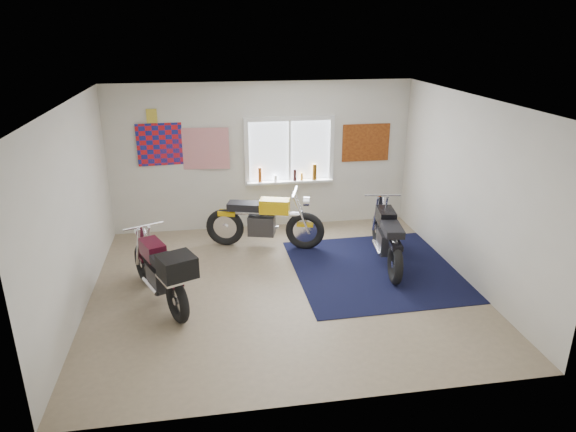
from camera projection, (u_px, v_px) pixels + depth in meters
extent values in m
plane|color=#9E896B|center=(283.00, 287.00, 7.55)|extent=(5.50, 5.50, 0.00)
plane|color=white|center=(283.00, 101.00, 6.60)|extent=(5.50, 5.50, 0.00)
plane|color=silver|center=(262.00, 157.00, 9.38)|extent=(5.50, 0.00, 5.50)
plane|color=silver|center=(324.00, 285.00, 4.76)|extent=(5.50, 0.00, 5.50)
plane|color=silver|center=(74.00, 211.00, 6.66)|extent=(0.00, 5.00, 5.00)
plane|color=silver|center=(469.00, 190.00, 7.49)|extent=(0.00, 5.00, 5.00)
cube|color=black|center=(375.00, 269.00, 8.07)|extent=(2.55, 2.65, 0.01)
cube|color=white|center=(289.00, 151.00, 9.41)|extent=(1.50, 0.02, 1.10)
cube|color=white|center=(290.00, 119.00, 9.19)|extent=(1.66, 0.06, 0.08)
cube|color=white|center=(290.00, 182.00, 9.60)|extent=(1.66, 0.06, 0.08)
cube|color=white|center=(247.00, 153.00, 9.28)|extent=(0.08, 0.06, 1.10)
cube|color=white|center=(331.00, 149.00, 9.52)|extent=(0.08, 0.06, 1.10)
cube|color=white|center=(290.00, 151.00, 9.40)|extent=(0.04, 0.06, 1.10)
cube|color=white|center=(290.00, 182.00, 9.54)|extent=(1.60, 0.16, 0.04)
cylinder|color=#914115|center=(260.00, 175.00, 9.39)|extent=(0.07, 0.07, 0.28)
cylinder|color=white|center=(276.00, 178.00, 9.46)|extent=(0.06, 0.06, 0.12)
cylinder|color=black|center=(295.00, 175.00, 9.50)|extent=(0.06, 0.06, 0.22)
cylinder|color=orange|center=(302.00, 177.00, 9.53)|extent=(0.05, 0.05, 0.14)
cylinder|color=brown|center=(315.00, 172.00, 9.54)|extent=(0.09, 0.09, 0.30)
plane|color=red|center=(166.00, 144.00, 9.00)|extent=(1.00, 0.07, 1.00)
plane|color=red|center=(204.00, 149.00, 9.12)|extent=(0.90, 0.09, 0.90)
cube|color=gold|center=(152.00, 116.00, 8.80)|extent=(0.18, 0.02, 0.24)
cube|color=#A54C14|center=(366.00, 143.00, 9.59)|extent=(0.90, 0.03, 0.70)
torus|color=black|center=(305.00, 231.00, 8.73)|extent=(0.68, 0.31, 0.67)
torus|color=black|center=(225.00, 227.00, 8.88)|extent=(0.68, 0.31, 0.67)
cylinder|color=white|center=(305.00, 231.00, 8.73)|extent=(0.13, 0.13, 0.11)
cylinder|color=white|center=(225.00, 227.00, 8.88)|extent=(0.13, 0.13, 0.11)
cylinder|color=white|center=(264.00, 213.00, 8.70)|extent=(1.23, 0.43, 0.09)
cube|color=#2B2B2D|center=(262.00, 225.00, 8.78)|extent=(0.51, 0.39, 0.34)
cylinder|color=white|center=(263.00, 227.00, 8.97)|extent=(0.54, 0.22, 0.07)
cube|color=#E1AD0B|center=(275.00, 206.00, 8.63)|extent=(0.55, 0.39, 0.24)
cube|color=black|center=(244.00, 206.00, 8.70)|extent=(0.60, 0.42, 0.12)
cube|color=#E1AD0B|center=(227.00, 213.00, 8.78)|extent=(0.33, 0.24, 0.08)
cube|color=#E1AD0B|center=(305.00, 224.00, 8.68)|extent=(0.31, 0.21, 0.05)
cylinder|color=white|center=(295.00, 192.00, 8.51)|extent=(0.20, 0.60, 0.04)
cylinder|color=white|center=(307.00, 202.00, 8.54)|extent=(0.14, 0.18, 0.16)
torus|color=black|center=(378.00, 230.00, 8.84)|extent=(0.21, 0.62, 0.61)
torus|color=black|center=(395.00, 264.00, 7.57)|extent=(0.21, 0.62, 0.61)
cylinder|color=white|center=(378.00, 230.00, 8.84)|extent=(0.11, 0.12, 0.11)
cylinder|color=white|center=(395.00, 264.00, 7.57)|extent=(0.11, 0.12, 0.11)
cylinder|color=white|center=(387.00, 228.00, 8.10)|extent=(0.26, 1.22, 0.09)
cube|color=#2B2B2D|center=(387.00, 242.00, 8.13)|extent=(0.33, 0.47, 0.33)
cylinder|color=white|center=(377.00, 248.00, 8.16)|extent=(0.14, 0.54, 0.07)
cube|color=black|center=(386.00, 216.00, 8.22)|extent=(0.32, 0.52, 0.23)
cube|color=black|center=(392.00, 230.00, 7.74)|extent=(0.34, 0.57, 0.12)
cube|color=black|center=(396.00, 246.00, 7.52)|extent=(0.20, 0.31, 0.08)
cube|color=black|center=(379.00, 224.00, 8.80)|extent=(0.17, 0.29, 0.05)
cylinder|color=white|center=(383.00, 195.00, 8.44)|extent=(0.60, 0.12, 0.03)
cylinder|color=white|center=(380.00, 200.00, 8.67)|extent=(0.17, 0.12, 0.16)
torus|color=black|center=(144.00, 263.00, 7.60)|extent=(0.36, 0.60, 0.61)
torus|color=black|center=(177.00, 301.00, 6.58)|extent=(0.36, 0.60, 0.61)
cylinder|color=white|center=(144.00, 263.00, 7.60)|extent=(0.13, 0.13, 0.10)
cylinder|color=white|center=(177.00, 301.00, 6.58)|extent=(0.13, 0.13, 0.10)
cylinder|color=white|center=(158.00, 262.00, 6.99)|extent=(0.56, 1.11, 0.08)
cube|color=#2B2B2D|center=(160.00, 277.00, 7.03)|extent=(0.41, 0.49, 0.32)
cylinder|color=white|center=(150.00, 286.00, 6.98)|extent=(0.27, 0.50, 0.07)
cube|color=#3F0A17|center=(153.00, 249.00, 7.08)|extent=(0.41, 0.53, 0.22)
cube|color=black|center=(166.00, 264.00, 6.69)|extent=(0.45, 0.58, 0.11)
cube|color=#3F0A17|center=(174.00, 281.00, 6.52)|extent=(0.25, 0.32, 0.07)
cube|color=#3F0A17|center=(143.00, 257.00, 7.56)|extent=(0.23, 0.29, 0.05)
cylinder|color=white|center=(143.00, 226.00, 7.24)|extent=(0.54, 0.27, 0.03)
cylinder|color=white|center=(140.00, 232.00, 7.44)|extent=(0.17, 0.15, 0.15)
cube|color=black|center=(177.00, 267.00, 6.32)|extent=(0.54, 0.53, 0.28)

